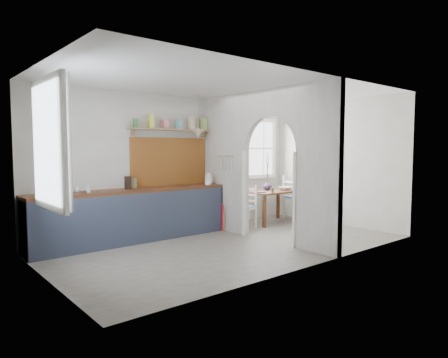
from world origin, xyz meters
TOP-DOWN VIEW (x-y plane):
  - floor at (0.00, 0.00)m, footprint 5.80×3.20m
  - ceiling at (0.00, 0.00)m, footprint 5.80×3.20m
  - walls at (0.00, 0.00)m, footprint 5.81×3.21m
  - partition at (0.70, 0.06)m, footprint 0.12×3.20m
  - kitchen_window at (-2.87, 0.00)m, footprint 0.10×1.16m
  - nook_window at (1.80, 1.56)m, footprint 1.76×0.10m
  - counter at (-1.13, 1.33)m, footprint 3.50×0.60m
  - sink at (-2.43, 1.30)m, footprint 0.40×0.40m
  - backsplash at (-0.20, 1.58)m, footprint 1.65×0.03m
  - shelf at (-0.20, 1.49)m, footprint 1.75×0.20m
  - pendant_lamp at (0.15, 1.15)m, footprint 0.26×0.26m
  - utensil_rail at (0.61, 0.90)m, footprint 0.02×0.50m
  - dining_table at (1.96, 0.96)m, footprint 1.15×0.80m
  - chair_left at (1.09, 0.91)m, footprint 0.44×0.44m
  - chair_right at (2.78, 0.97)m, footprint 0.53×0.53m
  - kettle at (0.44, 1.21)m, footprint 0.22×0.19m
  - mug_a at (-1.91, 1.28)m, footprint 0.12×0.12m
  - mug_b at (-2.03, 1.43)m, footprint 0.11×0.11m
  - knife_block at (-1.18, 1.37)m, footprint 0.14×0.16m
  - jar at (-1.03, 1.46)m, footprint 0.13×0.13m
  - towel_magenta at (0.58, 0.99)m, footprint 0.02×0.03m
  - towel_orange at (0.58, 0.92)m, footprint 0.02×0.03m
  - bowl at (2.30, 0.89)m, footprint 0.31×0.31m
  - table_cup at (1.77, 0.75)m, footprint 0.11×0.11m
  - plate at (1.53, 0.85)m, footprint 0.25×0.25m
  - vase at (2.00, 1.13)m, footprint 0.23×0.23m

SIDE VIEW (x-z plane):
  - floor at x=0.00m, z-range -0.01..0.01m
  - towel_orange at x=0.58m, z-range 0.00..0.50m
  - towel_magenta at x=0.58m, z-range 0.02..0.53m
  - dining_table at x=1.96m, z-range 0.00..0.70m
  - chair_left at x=1.09m, z-range 0.00..0.86m
  - counter at x=-1.13m, z-range 0.01..0.91m
  - chair_right at x=2.78m, z-range 0.00..0.99m
  - plate at x=1.53m, z-range 0.70..0.71m
  - bowl at x=2.30m, z-range 0.70..0.76m
  - table_cup at x=1.77m, z-range 0.70..0.78m
  - vase at x=2.00m, z-range 0.70..0.89m
  - sink at x=-2.43m, z-range 0.88..0.90m
  - mug_b at x=-2.03m, z-range 0.90..0.99m
  - mug_a at x=-1.91m, z-range 0.90..1.00m
  - jar at x=-1.03m, z-range 0.90..1.08m
  - knife_block at x=-1.18m, z-range 0.90..1.12m
  - kettle at x=0.44m, z-range 0.90..1.12m
  - walls at x=0.00m, z-range 0.00..2.60m
  - backsplash at x=-0.20m, z-range 0.90..1.80m
  - utensil_rail at x=0.61m, z-range 1.44..1.46m
  - partition at x=0.70m, z-range 0.15..2.75m
  - nook_window at x=1.80m, z-range 0.95..2.25m
  - kitchen_window at x=-2.87m, z-range 0.90..2.40m
  - pendant_lamp at x=0.15m, z-range 1.80..1.96m
  - shelf at x=-0.20m, z-range 1.89..2.10m
  - ceiling at x=0.00m, z-range 2.60..2.60m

